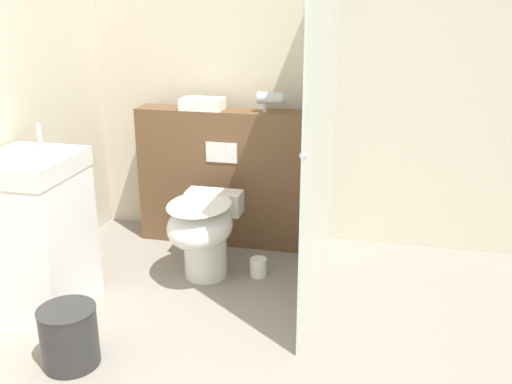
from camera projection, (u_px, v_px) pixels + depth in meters
name	position (u px, v px, depth m)	size (l,w,h in m)	color
wall_back	(281.00, 67.00, 3.97)	(8.00, 0.06, 2.50)	beige
partition_panel	(227.00, 177.00, 4.07)	(1.26, 0.23, 0.98)	brown
shower_glass	(322.00, 115.00, 3.21)	(0.04, 1.52, 2.17)	silver
toilet	(203.00, 230.00, 3.56)	(0.40, 0.64, 0.53)	white
sink_vanity	(37.00, 235.00, 3.17)	(0.47, 0.54, 1.06)	white
hair_drier	(272.00, 99.00, 3.80)	(0.21, 0.08, 0.14)	#B7B7BC
folded_towel	(202.00, 104.00, 3.91)	(0.29, 0.18, 0.08)	white
spare_toilet_roll	(258.00, 267.00, 3.68)	(0.11, 0.11, 0.12)	white
waste_bin	(69.00, 336.00, 2.77)	(0.28, 0.28, 0.31)	#2D2D2D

